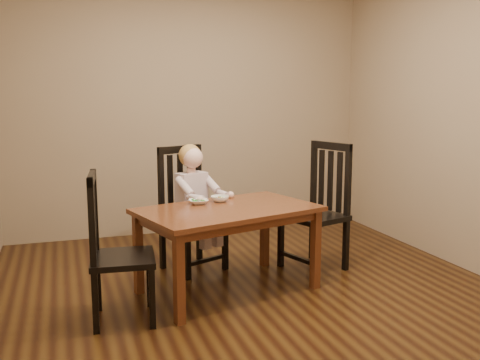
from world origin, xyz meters
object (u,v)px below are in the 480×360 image
object	(u,v)px
dining_table	(228,217)
bowl_veg	(220,199)
toddler	(193,195)
bowl_peas	(199,202)
chair_child	(190,211)
chair_right	(318,209)
chair_left	(115,251)

from	to	relation	value
dining_table	bowl_veg	size ratio (longest dim) A/B	10.13
toddler	bowl_peas	size ratio (longest dim) A/B	3.85
bowl_veg	bowl_peas	bearing A→B (deg)	-168.33
chair_child	bowl_veg	bearing A→B (deg)	88.95
bowl_veg	dining_table	bearing A→B (deg)	-91.54
chair_child	toddler	xyz separation A→B (m)	(0.02, -0.05, 0.15)
toddler	bowl_veg	xyz separation A→B (m)	(0.14, -0.36, 0.02)
dining_table	toddler	world-z (taller)	toddler
chair_right	toddler	xyz separation A→B (m)	(-1.07, 0.30, 0.14)
chair_child	toddler	size ratio (longest dim) A/B	1.85
bowl_peas	bowl_veg	size ratio (longest dim) A/B	1.03
dining_table	toddler	xyz separation A→B (m)	(-0.13, 0.60, 0.08)
toddler	bowl_veg	size ratio (longest dim) A/B	3.95
dining_table	chair_child	size ratio (longest dim) A/B	1.39
chair_right	bowl_peas	size ratio (longest dim) A/B	7.32
chair_child	toddler	bearing A→B (deg)	90.00
chair_right	toddler	bearing A→B (deg)	55.96
bowl_peas	toddler	bearing A→B (deg)	82.71
dining_table	chair_right	xyz separation A→B (m)	(0.94, 0.30, -0.06)
chair_left	toddler	xyz separation A→B (m)	(0.76, 0.89, 0.18)
chair_left	toddler	bearing A→B (deg)	145.58
dining_table	bowl_veg	world-z (taller)	bowl_veg
toddler	bowl_peas	bearing A→B (deg)	60.41
dining_table	chair_right	size ratio (longest dim) A/B	1.35
chair_right	bowl_veg	xyz separation A→B (m)	(-0.93, -0.06, 0.16)
toddler	bowl_veg	world-z (taller)	toddler
dining_table	bowl_peas	bearing A→B (deg)	132.04
dining_table	chair_right	bearing A→B (deg)	17.82
toddler	dining_table	bearing A→B (deg)	80.09
chair_left	toddler	world-z (taller)	chair_left
chair_left	chair_right	xyz separation A→B (m)	(1.83, 0.59, 0.04)
chair_child	chair_left	bearing A→B (deg)	29.37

